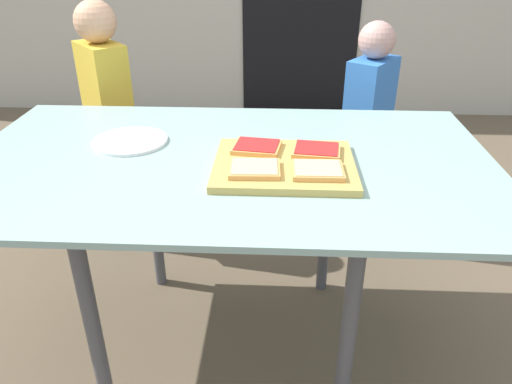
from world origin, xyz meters
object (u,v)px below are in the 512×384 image
(plate_white_left, at_px, (130,141))
(pizza_slice_near_right, at_px, (318,170))
(cutting_board, at_px, (284,165))
(pizza_slice_far_right, at_px, (316,150))
(pizza_slice_near_left, at_px, (255,169))
(pizza_slice_far_left, at_px, (257,147))
(dining_table, at_px, (229,181))
(child_left, at_px, (109,114))
(child_right, at_px, (367,124))

(plate_white_left, bearing_deg, pizza_slice_near_right, -22.32)
(cutting_board, relative_size, pizza_slice_far_right, 2.64)
(pizza_slice_near_left, height_order, pizza_slice_far_left, same)
(pizza_slice_far_right, bearing_deg, dining_table, -178.90)
(pizza_slice_near_left, height_order, plate_white_left, pizza_slice_near_left)
(pizza_slice_far_left, height_order, child_left, child_left)
(pizza_slice_far_left, relative_size, child_right, 0.15)
(pizza_slice_far_left, relative_size, plate_white_left, 0.64)
(pizza_slice_near_right, relative_size, plate_white_left, 0.58)
(plate_white_left, xyz_separation_m, child_left, (-0.27, 0.59, -0.12))
(pizza_slice_near_right, bearing_deg, dining_table, 152.36)
(plate_white_left, distance_m, child_left, 0.66)
(pizza_slice_near_right, height_order, pizza_slice_far_right, same)
(cutting_board, distance_m, pizza_slice_near_right, 0.11)
(pizza_slice_near_right, xyz_separation_m, child_right, (0.29, 0.92, -0.20))
(pizza_slice_far_left, xyz_separation_m, child_right, (0.46, 0.77, -0.20))
(cutting_board, bearing_deg, pizza_slice_near_left, -140.74)
(pizza_slice_far_right, xyz_separation_m, child_right, (0.29, 0.78, -0.20))
(pizza_slice_near_left, xyz_separation_m, pizza_slice_far_left, (-0.00, 0.15, 0.00))
(cutting_board, relative_size, plate_white_left, 1.68)
(dining_table, distance_m, child_left, 0.91)
(pizza_slice_far_left, distance_m, child_left, 0.97)
(dining_table, bearing_deg, pizza_slice_far_left, 11.29)
(dining_table, xyz_separation_m, pizza_slice_near_left, (0.09, -0.13, 0.11))
(cutting_board, xyz_separation_m, plate_white_left, (-0.49, 0.17, -0.01))
(pizza_slice_near_left, relative_size, pizza_slice_far_left, 0.92)
(pizza_slice_near_right, height_order, child_right, child_right)
(cutting_board, height_order, pizza_slice_near_right, pizza_slice_near_right)
(plate_white_left, bearing_deg, dining_table, -17.80)
(pizza_slice_near_right, bearing_deg, pizza_slice_near_left, 179.71)
(cutting_board, xyz_separation_m, pizza_slice_far_right, (0.09, 0.07, 0.02))
(cutting_board, relative_size, pizza_slice_near_right, 2.87)
(cutting_board, bearing_deg, plate_white_left, 160.78)
(dining_table, height_order, cutting_board, cutting_board)
(pizza_slice_near_right, bearing_deg, child_right, 72.36)
(pizza_slice_near_right, relative_size, pizza_slice_far_right, 0.92)
(dining_table, height_order, pizza_slice_near_right, pizza_slice_near_right)
(cutting_board, height_order, pizza_slice_far_left, pizza_slice_far_left)
(plate_white_left, relative_size, child_left, 0.21)
(pizza_slice_far_right, bearing_deg, child_left, 141.30)
(pizza_slice_far_right, relative_size, pizza_slice_far_left, 0.99)
(plate_white_left, bearing_deg, child_left, 114.95)
(cutting_board, xyz_separation_m, pizza_slice_near_right, (0.09, -0.07, 0.02))
(dining_table, height_order, pizza_slice_near_left, pizza_slice_near_left)
(pizza_slice_near_left, relative_size, pizza_slice_far_right, 0.94)
(cutting_board, distance_m, pizza_slice_near_left, 0.11)
(pizza_slice_near_left, xyz_separation_m, child_left, (-0.68, 0.82, -0.14))
(dining_table, distance_m, plate_white_left, 0.35)
(cutting_board, distance_m, pizza_slice_far_right, 0.12)
(pizza_slice_near_right, xyz_separation_m, pizza_slice_near_left, (-0.17, 0.00, 0.00))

